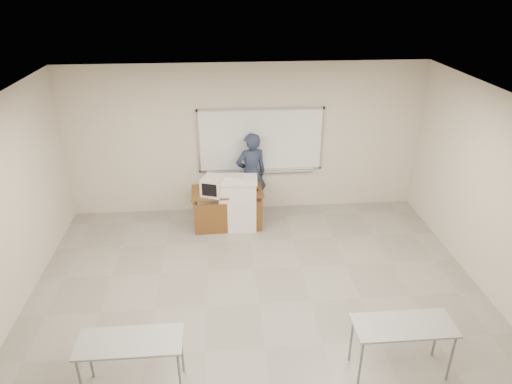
{
  "coord_description": "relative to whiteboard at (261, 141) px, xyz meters",
  "views": [
    {
      "loc": [
        -0.49,
        -4.5,
        4.5
      ],
      "look_at": [
        0.06,
        2.2,
        1.23
      ],
      "focal_mm": 32.0,
      "sensor_mm": 36.0,
      "label": 1
    }
  ],
  "objects": [
    {
      "name": "floor",
      "position": [
        -0.3,
        -3.97,
        -1.49
      ],
      "size": [
        7.0,
        8.0,
        0.01
      ],
      "primitive_type": "cube",
      "color": "gray",
      "rests_on": "ground"
    },
    {
      "name": "whiteboard",
      "position": [
        0.0,
        0.0,
        0.0
      ],
      "size": [
        2.48,
        0.1,
        1.31
      ],
      "color": "white",
      "rests_on": "floor"
    },
    {
      "name": "instructor_desk",
      "position": [
        -0.7,
        -0.78,
        -0.95
      ],
      "size": [
        1.34,
        0.67,
        0.75
      ],
      "rotation": [
        0.0,
        0.0,
        0.03
      ],
      "color": "brown",
      "rests_on": "floor"
    },
    {
      "name": "podium",
      "position": [
        -0.5,
        -0.77,
        -0.96
      ],
      "size": [
        0.73,
        0.53,
        1.03
      ],
      "rotation": [
        0.0,
        0.0,
        -0.08
      ],
      "color": "white",
      "rests_on": "floor"
    },
    {
      "name": "crt_monitor",
      "position": [
        -0.95,
        -0.79,
        -0.56
      ],
      "size": [
        0.37,
        0.42,
        0.35
      ],
      "rotation": [
        0.0,
        0.0,
        -0.34
      ],
      "color": "beige",
      "rests_on": "instructor_desk"
    },
    {
      "name": "laptop",
      "position": [
        -0.3,
        -0.63,
        -0.67
      ],
      "size": [
        0.32,
        0.29,
        0.23
      ],
      "rotation": [
        0.0,
        0.0,
        0.4
      ],
      "color": "black",
      "rests_on": "instructor_desk"
    },
    {
      "name": "mouse",
      "position": [
        -0.5,
        -0.62,
        -0.71
      ],
      "size": [
        0.11,
        0.09,
        0.04
      ],
      "primitive_type": "ellipsoid",
      "rotation": [
        0.0,
        0.0,
        0.37
      ],
      "color": "#B8BBC0",
      "rests_on": "instructor_desk"
    },
    {
      "name": "keyboard",
      "position": [
        -0.65,
        -0.69,
        -0.44
      ],
      "size": [
        0.52,
        0.32,
        0.03
      ],
      "primitive_type": "cube",
      "rotation": [
        0.0,
        0.0,
        -0.34
      ],
      "color": "beige",
      "rests_on": "podium"
    },
    {
      "name": "presenter",
      "position": [
        -0.2,
        -0.18,
        -0.62
      ],
      "size": [
        0.71,
        0.55,
        1.71
      ],
      "primitive_type": "imported",
      "rotation": [
        0.0,
        0.0,
        3.39
      ],
      "color": "black",
      "rests_on": "floor"
    }
  ]
}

